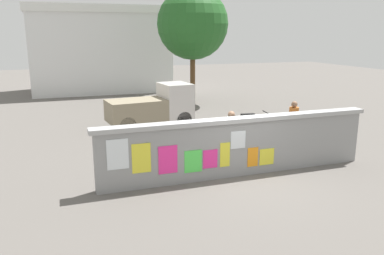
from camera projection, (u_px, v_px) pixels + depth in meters
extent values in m
plane|color=#605B56|center=(164.00, 119.00, 18.55)|extent=(60.00, 60.00, 0.00)
cube|color=gray|center=(239.00, 148.00, 11.04)|extent=(8.08, 0.30, 1.57)
cube|color=#A2A2A2|center=(240.00, 120.00, 10.84)|extent=(8.28, 0.42, 0.12)
cube|color=silver|center=(118.00, 154.00, 9.71)|extent=(0.55, 0.02, 0.79)
cube|color=yellow|center=(141.00, 158.00, 9.95)|extent=(0.49, 0.02, 0.78)
cube|color=#F42D8C|center=(168.00, 160.00, 10.21)|extent=(0.52, 0.02, 0.76)
cube|color=#4CD84C|center=(193.00, 161.00, 10.46)|extent=(0.49, 0.02, 0.62)
cube|color=#F42D8C|center=(210.00, 159.00, 10.62)|extent=(0.42, 0.02, 0.52)
cube|color=yellow|center=(225.00, 155.00, 10.75)|extent=(0.29, 0.02, 0.69)
cube|color=silver|center=(238.00, 140.00, 10.78)|extent=(0.44, 0.02, 0.50)
cube|color=orange|center=(253.00, 157.00, 11.07)|extent=(0.33, 0.01, 0.56)
cube|color=yellow|center=(267.00, 157.00, 11.23)|extent=(0.47, 0.01, 0.48)
cylinder|color=black|center=(172.00, 114.00, 17.87)|extent=(0.72, 0.28, 0.70)
cylinder|color=black|center=(184.00, 120.00, 16.74)|extent=(0.72, 0.28, 0.70)
cylinder|color=black|center=(119.00, 119.00, 16.80)|extent=(0.72, 0.28, 0.70)
cylinder|color=black|center=(128.00, 125.00, 15.67)|extent=(0.72, 0.28, 0.70)
cube|color=silver|center=(175.00, 100.00, 17.09)|extent=(1.37, 1.63, 1.50)
cube|color=gray|center=(136.00, 110.00, 16.38)|extent=(2.56, 1.77, 0.90)
cylinder|color=black|center=(267.00, 125.00, 15.96)|extent=(0.61, 0.17, 0.60)
cylinder|color=black|center=(237.00, 127.00, 15.69)|extent=(0.61, 0.19, 0.60)
cube|color=silver|center=(252.00, 119.00, 15.76)|extent=(1.02, 0.36, 0.32)
cube|color=black|center=(248.00, 115.00, 15.67)|extent=(0.58, 0.29, 0.10)
cube|color=#262626|center=(265.00, 112.00, 15.81)|extent=(0.11, 0.56, 0.03)
cylinder|color=black|center=(197.00, 145.00, 13.05)|extent=(0.66, 0.08, 0.66)
cylinder|color=black|center=(167.00, 148.00, 12.65)|extent=(0.66, 0.08, 0.66)
cube|color=red|center=(182.00, 141.00, 12.80)|extent=(0.95, 0.09, 0.06)
cylinder|color=red|center=(178.00, 135.00, 12.70)|extent=(0.03, 0.03, 0.40)
cube|color=black|center=(178.00, 129.00, 12.65)|extent=(0.20, 0.09, 0.05)
cube|color=black|center=(195.00, 129.00, 12.90)|extent=(0.07, 0.44, 0.03)
cylinder|color=#D83F72|center=(228.00, 149.00, 12.36)|extent=(0.12, 0.12, 0.80)
cylinder|color=#D83F72|center=(233.00, 149.00, 12.34)|extent=(0.12, 0.12, 0.80)
cylinder|color=#338CBF|center=(231.00, 127.00, 12.19)|extent=(0.45, 0.45, 0.60)
sphere|color=#8C664C|center=(231.00, 114.00, 12.09)|extent=(0.22, 0.22, 0.22)
cylinder|color=purple|center=(295.00, 134.00, 14.12)|extent=(0.12, 0.12, 0.80)
cylinder|color=purple|center=(290.00, 135.00, 14.07)|extent=(0.12, 0.12, 0.80)
cylinder|color=#BF6626|center=(294.00, 115.00, 13.93)|extent=(0.35, 0.35, 0.60)
sphere|color=#8C664C|center=(294.00, 104.00, 13.83)|extent=(0.22, 0.22, 0.22)
cylinder|color=brown|center=(193.00, 77.00, 22.19)|extent=(0.29, 0.29, 3.09)
sphere|color=#225A21|center=(193.00, 24.00, 21.50)|extent=(3.95, 3.95, 3.95)
cube|color=silver|center=(100.00, 53.00, 27.12)|extent=(9.14, 4.90, 5.25)
cube|color=silver|center=(98.00, 10.00, 26.44)|extent=(9.44, 5.20, 0.50)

